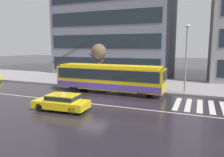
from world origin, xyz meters
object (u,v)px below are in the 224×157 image
at_px(trolleybus, 109,77).
at_px(pedestrian_approaching_curb, 131,74).
at_px(pedestrian_at_shelter, 104,72).
at_px(pedestrian_walking_past, 147,74).
at_px(street_tree_bare, 99,52).
at_px(street_lamp, 186,53).
at_px(taxi_oncoming_near, 62,102).
at_px(bus_shelter, 101,70).

distance_m(trolleybus, pedestrian_approaching_curb, 3.43).
bearing_deg(trolleybus, pedestrian_at_shelter, 124.09).
relative_size(pedestrian_approaching_curb, pedestrian_walking_past, 0.97).
bearing_deg(pedestrian_walking_past, street_tree_bare, 162.29).
height_order(trolleybus, street_lamp, street_lamp).
bearing_deg(street_tree_bare, taxi_oncoming_near, -77.55).
bearing_deg(pedestrian_at_shelter, street_lamp, -3.97).
bearing_deg(taxi_oncoming_near, street_tree_bare, 102.45).
distance_m(pedestrian_approaching_curb, pedestrian_walking_past, 2.18).
distance_m(trolleybus, pedestrian_walking_past, 4.32).
xyz_separation_m(trolleybus, bus_shelter, (-2.61, 3.43, 0.37)).
relative_size(pedestrian_at_shelter, pedestrian_approaching_curb, 1.04).
xyz_separation_m(trolleybus, taxi_oncoming_near, (-0.82, -7.42, -0.91)).
xyz_separation_m(taxi_oncoming_near, pedestrian_at_shelter, (-1.05, 10.17, 1.10)).
xyz_separation_m(bus_shelter, pedestrian_walking_past, (6.09, -0.88, -0.18)).
distance_m(taxi_oncoming_near, street_tree_bare, 12.95).
xyz_separation_m(pedestrian_approaching_curb, street_lamp, (6.08, -1.03, 2.47)).
relative_size(trolleybus, taxi_oncoming_near, 3.02).
distance_m(bus_shelter, street_lamp, 10.40).
bearing_deg(pedestrian_approaching_curb, trolleybus, -113.82).
relative_size(bus_shelter, street_lamp, 0.60).
bearing_deg(pedestrian_approaching_curb, pedestrian_walking_past, -15.67).
bearing_deg(pedestrian_walking_past, street_lamp, -6.32).
bearing_deg(pedestrian_walking_past, bus_shelter, 171.75).
xyz_separation_m(trolleybus, street_lamp, (7.47, 2.11, 2.56)).
bearing_deg(street_lamp, pedestrian_at_shelter, 176.03).
bearing_deg(pedestrian_walking_past, trolleybus, -143.78).
xyz_separation_m(pedestrian_at_shelter, pedestrian_walking_past, (5.35, -0.21, 0.01)).
bearing_deg(trolleybus, street_tree_bare, 126.28).
bearing_deg(street_tree_bare, pedestrian_at_shelter, -50.92).
distance_m(taxi_oncoming_near, pedestrian_walking_past, 10.91).
height_order(taxi_oncoming_near, pedestrian_walking_past, pedestrian_walking_past).
distance_m(pedestrian_approaching_curb, street_tree_bare, 5.70).
bearing_deg(bus_shelter, trolleybus, -52.71).
height_order(trolleybus, pedestrian_approaching_curb, trolleybus).
distance_m(pedestrian_walking_past, street_tree_bare, 7.69).
bearing_deg(pedestrian_at_shelter, taxi_oncoming_near, -84.12).
height_order(bus_shelter, pedestrian_approaching_curb, bus_shelter).
bearing_deg(pedestrian_at_shelter, pedestrian_walking_past, -2.21).
distance_m(trolleybus, bus_shelter, 4.33).
relative_size(trolleybus, pedestrian_at_shelter, 6.39).
xyz_separation_m(taxi_oncoming_near, pedestrian_walking_past, (4.30, 9.96, 1.11)).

